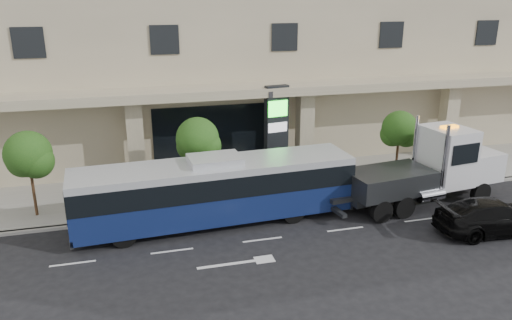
{
  "coord_description": "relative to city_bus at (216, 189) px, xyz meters",
  "views": [
    {
      "loc": [
        -5.47,
        -20.68,
        10.33
      ],
      "look_at": [
        0.65,
        2.0,
        2.57
      ],
      "focal_mm": 35.0,
      "sensor_mm": 36.0,
      "label": 1
    }
  ],
  "objects": [
    {
      "name": "tree_right",
      "position": [
        11.17,
        2.79,
        1.35
      ],
      "size": [
        2.1,
        2.0,
        4.04
      ],
      "color": "#422B19",
      "rests_on": "sidewalk"
    },
    {
      "name": "curb",
      "position": [
        1.64,
        1.2,
        -1.62
      ],
      "size": [
        120.0,
        0.3,
        0.15
      ],
      "primitive_type": "cube",
      "color": "gray",
      "rests_on": "ground"
    },
    {
      "name": "tree_left",
      "position": [
        -8.33,
        2.79,
        1.42
      ],
      "size": [
        2.27,
        2.2,
        4.22
      ],
      "color": "#422B19",
      "rests_on": "sidewalk"
    },
    {
      "name": "tow_truck",
      "position": [
        11.15,
        -0.51,
        0.14
      ],
      "size": [
        9.86,
        3.44,
        4.46
      ],
      "rotation": [
        0.0,
        0.0,
        0.12
      ],
      "color": "#2D3033",
      "rests_on": "ground"
    },
    {
      "name": "black_sedan",
      "position": [
        12.01,
        -4.3,
        -0.91
      ],
      "size": [
        5.54,
        2.55,
        1.57
      ],
      "primitive_type": "imported",
      "rotation": [
        0.0,
        0.0,
        1.51
      ],
      "color": "black",
      "rests_on": "ground"
    },
    {
      "name": "tree_mid",
      "position": [
        -0.33,
        2.79,
        1.57
      ],
      "size": [
        2.28,
        2.2,
        4.38
      ],
      "color": "#422B19",
      "rests_on": "sidewalk"
    },
    {
      "name": "signage_pylon",
      "position": [
        4.5,
        4.92,
        1.21
      ],
      "size": [
        1.41,
        0.72,
        5.41
      ],
      "rotation": [
        0.0,
        0.0,
        0.17
      ],
      "color": "black",
      "rests_on": "sidewalk"
    },
    {
      "name": "sidewalk",
      "position": [
        1.64,
        4.2,
        -1.62
      ],
      "size": [
        120.0,
        6.0,
        0.15
      ],
      "primitive_type": "cube",
      "color": "gray",
      "rests_on": "ground"
    },
    {
      "name": "convention_center",
      "position": [
        1.64,
        14.62,
        8.28
      ],
      "size": [
        60.0,
        17.6,
        20.0
      ],
      "color": "tan",
      "rests_on": "ground"
    },
    {
      "name": "city_bus",
      "position": [
        0.0,
        0.0,
        0.0
      ],
      "size": [
        13.24,
        3.43,
        3.32
      ],
      "rotation": [
        0.0,
        0.0,
        0.05
      ],
      "color": "black",
      "rests_on": "ground"
    },
    {
      "name": "ground",
      "position": [
        1.64,
        -0.8,
        -1.69
      ],
      "size": [
        120.0,
        120.0,
        0.0
      ],
      "primitive_type": "plane",
      "color": "black",
      "rests_on": "ground"
    }
  ]
}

